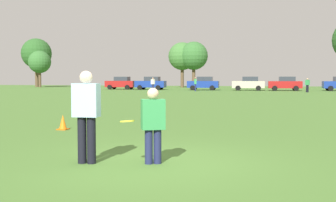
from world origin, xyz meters
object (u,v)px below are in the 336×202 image
object	(u,v)px
player_thrower	(86,111)
bystander_field_marshal	(307,84)
parked_car_mid_left	(151,83)
bystander_sideline_watcher	(153,83)
bystander_far_jogger	(195,83)
parked_car_center	(204,83)
parked_car_near_right	(285,84)
parked_car_mid_right	(249,83)
traffic_cone	(63,123)
player_defender	(153,122)
parked_car_near_left	(121,83)
frisbee	(127,121)

from	to	relation	value
player_thrower	bystander_field_marshal	bearing A→B (deg)	80.82
parked_car_mid_left	bystander_field_marshal	world-z (taller)	parked_car_mid_left
bystander_sideline_watcher	bystander_far_jogger	bearing A→B (deg)	5.55
parked_car_center	player_thrower	bearing A→B (deg)	-82.88
parked_car_center	parked_car_near_right	distance (m)	10.67
parked_car_mid_right	parked_car_near_right	size ratio (longest dim) A/B	1.00
player_thrower	traffic_cone	world-z (taller)	player_thrower
parked_car_center	bystander_sideline_watcher	xyz separation A→B (m)	(-5.51, -5.50, 0.03)
player_thrower	bystander_far_jogger	bearing A→B (deg)	98.14
player_defender	parked_car_near_right	world-z (taller)	parked_car_near_right
parked_car_center	parked_car_mid_left	bearing A→B (deg)	179.75
player_thrower	parked_car_near_left	world-z (taller)	parked_car_near_left
player_defender	parked_car_mid_right	distance (m)	48.28
player_defender	bystander_sideline_watcher	xyz separation A→B (m)	(-12.82, 42.70, 0.14)
player_thrower	frisbee	bearing A→B (deg)	-6.78
parked_car_mid_right	bystander_far_jogger	world-z (taller)	parked_car_mid_right
player_thrower	parked_car_near_left	size ratio (longest dim) A/B	0.42
player_thrower	player_defender	bearing A→B (deg)	13.23
parked_car_center	bystander_far_jogger	bearing A→B (deg)	-91.98
player_defender	frisbee	bearing A→B (deg)	-133.55
parked_car_near_left	parked_car_mid_left	world-z (taller)	same
player_thrower	frisbee	xyz separation A→B (m)	(0.88, -0.10, -0.16)
parked_car_mid_right	frisbee	bearing A→B (deg)	-88.92
traffic_cone	parked_car_center	size ratio (longest dim) A/B	0.11
traffic_cone	parked_car_near_left	distance (m)	47.05
player_thrower	frisbee	size ratio (longest dim) A/B	6.59
frisbee	bystander_field_marshal	distance (m)	43.44
traffic_cone	parked_car_near_right	distance (m)	44.60
player_thrower	parked_car_mid_left	distance (m)	50.37
traffic_cone	bystander_field_marshal	size ratio (longest dim) A/B	0.29
parked_car_near_right	bystander_sideline_watcher	xyz separation A→B (m)	(-16.18, -5.58, 0.03)
parked_car_center	frisbee	bearing A→B (deg)	-81.88
parked_car_near_right	bystander_field_marshal	xyz separation A→B (m)	(2.32, -5.67, 0.00)
player_thrower	parked_car_center	bearing A→B (deg)	97.12
frisbee	traffic_cone	distance (m)	6.21
parked_car_mid_right	bystander_field_marshal	size ratio (longest dim) A/B	2.62
traffic_cone	parked_car_near_right	bearing A→B (deg)	80.08
bystander_far_jogger	frisbee	bearing A→B (deg)	-80.75
parked_car_center	parked_car_mid_right	xyz separation A→B (m)	(6.01, 0.06, 0.00)
parked_car_center	bystander_sideline_watcher	bearing A→B (deg)	-135.07
traffic_cone	parked_car_near_left	size ratio (longest dim) A/B	0.11
player_defender	parked_car_near_right	xyz separation A→B (m)	(3.36, 48.28, 0.11)
bystander_far_jogger	bystander_field_marshal	xyz separation A→B (m)	(13.16, -0.60, -0.06)
frisbee	parked_car_near_right	distance (m)	48.82
frisbee	parked_car_near_right	world-z (taller)	parked_car_near_right
parked_car_mid_right	bystander_far_jogger	size ratio (longest dim) A/B	2.45
parked_car_near_left	parked_car_near_right	distance (m)	22.87
bystander_sideline_watcher	parked_car_mid_right	bearing A→B (deg)	25.76
bystander_field_marshal	frisbee	bearing A→B (deg)	-98.02
parked_car_center	bystander_field_marshal	xyz separation A→B (m)	(12.99, -5.58, 0.00)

